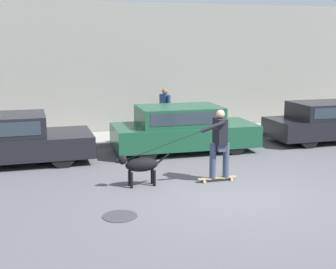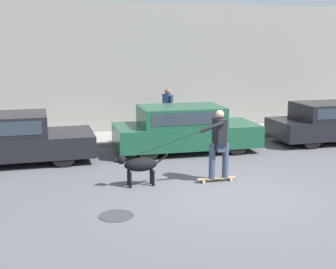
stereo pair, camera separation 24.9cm
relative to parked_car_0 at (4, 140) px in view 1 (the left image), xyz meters
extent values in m
plane|color=#545459|center=(4.63, -4.08, -0.64)|extent=(36.00, 36.00, 0.00)
cube|color=gray|center=(4.63, 3.23, 1.59)|extent=(32.00, 0.30, 4.46)
cube|color=gray|center=(4.63, 2.09, -0.57)|extent=(30.00, 1.94, 0.13)
cylinder|color=black|center=(1.42, 0.79, -0.31)|extent=(0.65, 0.20, 0.65)
cylinder|color=black|center=(1.41, -0.81, -0.31)|extent=(0.65, 0.20, 0.65)
cube|color=black|center=(0.05, 0.00, -0.16)|extent=(4.40, 1.87, 0.56)
cylinder|color=black|center=(6.26, 0.72, -0.33)|extent=(0.61, 0.22, 0.60)
cylinder|color=black|center=(6.21, -0.81, -0.33)|extent=(0.61, 0.22, 0.60)
cylinder|color=black|center=(3.71, 0.81, -0.33)|extent=(0.61, 0.22, 0.60)
cylinder|color=black|center=(3.66, -0.72, -0.33)|extent=(0.61, 0.22, 0.60)
cube|color=#194C33|center=(4.96, 0.00, -0.15)|extent=(4.18, 1.91, 0.62)
cube|color=#194C33|center=(4.80, 0.01, 0.43)|extent=(2.39, 1.67, 0.53)
cube|color=#28333D|center=(4.77, -0.79, 0.45)|extent=(2.06, 0.08, 0.34)
cylinder|color=black|center=(8.69, 0.72, -0.32)|extent=(0.64, 0.21, 0.64)
cylinder|color=black|center=(8.68, -0.70, -0.32)|extent=(0.64, 0.21, 0.64)
cube|color=black|center=(9.98, 0.00, -0.16)|extent=(4.20, 1.70, 0.57)
cube|color=black|center=(9.81, 0.00, 0.38)|extent=(2.31, 1.51, 0.51)
cylinder|color=black|center=(2.71, -3.00, -0.46)|extent=(0.07, 0.07, 0.36)
cylinder|color=black|center=(2.71, -2.83, -0.46)|extent=(0.07, 0.07, 0.36)
cylinder|color=black|center=(3.23, -3.00, -0.46)|extent=(0.07, 0.07, 0.36)
cylinder|color=black|center=(3.23, -2.82, -0.46)|extent=(0.07, 0.07, 0.36)
ellipsoid|color=black|center=(2.97, -2.91, -0.15)|extent=(0.75, 0.32, 0.31)
sphere|color=black|center=(2.53, -2.92, -0.01)|extent=(0.20, 0.20, 0.20)
cylinder|color=black|center=(2.44, -2.92, -0.02)|extent=(0.11, 0.09, 0.09)
cylinder|color=black|center=(3.46, -2.91, -0.05)|extent=(0.30, 0.05, 0.23)
cylinder|color=beige|center=(4.37, -3.14, -0.60)|extent=(0.07, 0.03, 0.07)
cylinder|color=beige|center=(4.37, -2.99, -0.60)|extent=(0.07, 0.03, 0.07)
cylinder|color=beige|center=(5.04, -3.15, -0.60)|extent=(0.07, 0.03, 0.07)
cylinder|color=beige|center=(5.04, -3.00, -0.60)|extent=(0.07, 0.03, 0.07)
cube|color=#A88456|center=(4.71, -3.07, -0.56)|extent=(0.93, 0.13, 0.02)
cylinder|color=#38425B|center=(4.59, -3.07, -0.15)|extent=(0.15, 0.15, 0.80)
cylinder|color=#38425B|center=(4.91, -3.07, -0.15)|extent=(0.15, 0.15, 0.80)
cube|color=#38425B|center=(4.75, -3.07, 0.16)|extent=(0.18, 0.33, 0.16)
cube|color=black|center=(4.75, -3.07, 0.53)|extent=(0.21, 0.42, 0.58)
sphere|color=tan|center=(4.75, -3.07, 0.92)|extent=(0.20, 0.20, 0.20)
cylinder|color=black|center=(4.76, -2.82, 0.50)|extent=(0.09, 0.09, 0.55)
cylinder|color=black|center=(4.49, -3.28, 0.68)|extent=(0.56, 0.19, 0.27)
cylinder|color=black|center=(3.39, -3.08, 0.28)|extent=(1.71, 0.32, 0.64)
cylinder|color=brown|center=(4.89, 1.89, -0.11)|extent=(0.14, 0.14, 0.77)
cylinder|color=brown|center=(4.92, 1.74, -0.11)|extent=(0.14, 0.14, 0.77)
cube|color=navy|center=(4.91, 1.81, 0.56)|extent=(0.28, 0.43, 0.56)
cylinder|color=navy|center=(4.86, 2.05, 0.57)|extent=(0.09, 0.09, 0.54)
cylinder|color=navy|center=(4.96, 1.58, 0.57)|extent=(0.09, 0.09, 0.54)
sphere|color=brown|center=(4.91, 1.81, 0.94)|extent=(0.20, 0.20, 0.20)
cube|color=#1E569E|center=(4.86, 2.05, 0.17)|extent=(0.15, 0.26, 0.27)
cylinder|color=#38383D|center=(2.13, -4.61, -0.63)|extent=(0.64, 0.64, 0.01)
camera|label=1|loc=(0.61, -12.63, 2.51)|focal=50.00mm
camera|label=2|loc=(0.85, -12.70, 2.51)|focal=50.00mm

